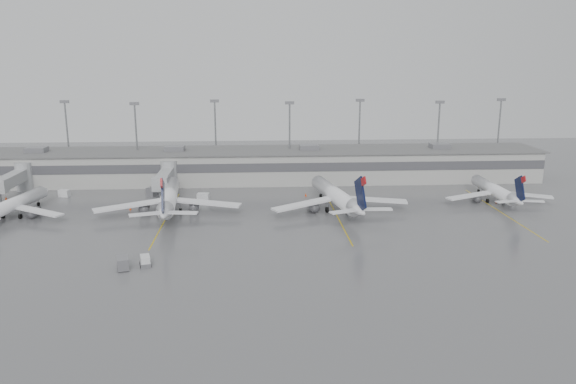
{
  "coord_description": "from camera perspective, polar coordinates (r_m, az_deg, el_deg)",
  "views": [
    {
      "loc": [
        0.72,
        -87.36,
        32.1
      ],
      "look_at": [
        7.41,
        24.0,
        5.0
      ],
      "focal_mm": 35.0,
      "sensor_mm": 36.0,
      "label": 1
    }
  ],
  "objects": [
    {
      "name": "gse_uld_a",
      "position": [
        141.47,
        -21.78,
        -0.11
      ],
      "size": [
        2.57,
        1.97,
        1.64
      ],
      "primitive_type": "cube",
      "rotation": [
        0.0,
        0.0,
        -0.19
      ],
      "color": "silver",
      "rests_on": "ground"
    },
    {
      "name": "cone_b",
      "position": [
        124.73,
        -15.72,
        -1.59
      ],
      "size": [
        0.5,
        0.5,
        0.8
      ],
      "primitive_type": "cone",
      "color": "#ED3B04",
      "rests_on": "ground"
    },
    {
      "name": "jet_bridge_right",
      "position": [
        137.68,
        -12.23,
        1.51
      ],
      "size": [
        4.0,
        17.2,
        7.0
      ],
      "color": "#949698",
      "rests_on": "ground"
    },
    {
      "name": "baggage_cart",
      "position": [
        90.93,
        -16.44,
        -6.94
      ],
      "size": [
        2.38,
        3.28,
        1.9
      ],
      "rotation": [
        0.0,
        0.0,
        0.26
      ],
      "color": "slate",
      "rests_on": "ground"
    },
    {
      "name": "cone_a",
      "position": [
        144.1,
        -26.73,
        -0.54
      ],
      "size": [
        0.49,
        0.49,
        0.78
      ],
      "primitive_type": "cone",
      "color": "#ED3B04",
      "rests_on": "ground"
    },
    {
      "name": "gse_uld_c",
      "position": [
        136.25,
        3.79,
        0.38
      ],
      "size": [
        2.78,
        2.16,
        1.75
      ],
      "primitive_type": "cube",
      "rotation": [
        0.0,
        0.0,
        0.22
      ],
      "color": "silver",
      "rests_on": "ground"
    },
    {
      "name": "gse_uld_b",
      "position": [
        128.54,
        -8.61,
        -0.54
      ],
      "size": [
        2.8,
        2.02,
        1.86
      ],
      "primitive_type": "cube",
      "rotation": [
        0.0,
        0.0,
        -0.11
      ],
      "color": "silver",
      "rests_on": "ground"
    },
    {
      "name": "cone_c",
      "position": [
        131.91,
        1.82,
        -0.26
      ],
      "size": [
        0.49,
        0.49,
        0.78
      ],
      "primitive_type": "cone",
      "color": "#ED3B04",
      "rests_on": "ground"
    },
    {
      "name": "jet_bridge_left",
      "position": [
        147.2,
        -25.82,
        1.22
      ],
      "size": [
        4.0,
        17.2,
        7.0
      ],
      "color": "#949698",
      "rests_on": "ground"
    },
    {
      "name": "cone_d",
      "position": [
        134.4,
        20.39,
        -0.9
      ],
      "size": [
        0.39,
        0.39,
        0.61
      ],
      "primitive_type": "cone",
      "color": "#ED3B04",
      "rests_on": "ground"
    },
    {
      "name": "jet_far_right",
      "position": [
        134.15,
        20.35,
        0.14
      ],
      "size": [
        24.3,
        27.21,
        8.81
      ],
      "rotation": [
        0.0,
        0.0,
        0.0
      ],
      "color": "white",
      "rests_on": "ground"
    },
    {
      "name": "jet_mid_left",
      "position": [
        119.25,
        -12.03,
        -0.58
      ],
      "size": [
        30.08,
        33.82,
        10.94
      ],
      "rotation": [
        0.0,
        0.0,
        0.08
      ],
      "color": "white",
      "rests_on": "ground"
    },
    {
      "name": "light_masts",
      "position": [
        152.44,
        -3.7,
        6.06
      ],
      "size": [
        142.4,
        8.0,
        20.6
      ],
      "color": "gray",
      "rests_on": "ground"
    },
    {
      "name": "gse_loader",
      "position": [
        136.29,
        -13.55,
        0.07
      ],
      "size": [
        3.11,
        3.69,
        1.97
      ],
      "primitive_type": "cube",
      "rotation": [
        0.0,
        0.0,
        -0.43
      ],
      "color": "slate",
      "rests_on": "ground"
    },
    {
      "name": "ground",
      "position": [
        93.07,
        -3.7,
        -6.55
      ],
      "size": [
        260.0,
        260.0,
        0.0
      ],
      "primitive_type": "plane",
      "color": "#575759",
      "rests_on": "ground"
    },
    {
      "name": "baggage_tug",
      "position": [
        91.47,
        -14.3,
        -6.9
      ],
      "size": [
        2.25,
        2.93,
        1.68
      ],
      "rotation": [
        0.0,
        0.0,
        0.26
      ],
      "color": "silver",
      "rests_on": "ground"
    },
    {
      "name": "stand_markings",
      "position": [
        115.89,
        -3.66,
        -2.45
      ],
      "size": [
        105.25,
        40.0,
        0.01
      ],
      "color": "gold",
      "rests_on": "ground"
    },
    {
      "name": "jet_far_left",
      "position": [
        126.73,
        -26.26,
        -1.17
      ],
      "size": [
        24.07,
        27.22,
        8.87
      ],
      "rotation": [
        0.0,
        0.0,
        -0.18
      ],
      "color": "white",
      "rests_on": "ground"
    },
    {
      "name": "terminal",
      "position": [
        148.0,
        -3.66,
        2.75
      ],
      "size": [
        152.0,
        17.0,
        9.45
      ],
      "color": "#A7A7A2",
      "rests_on": "ground"
    },
    {
      "name": "jet_mid_right",
      "position": [
        118.94,
        4.98,
        -0.39
      ],
      "size": [
        29.2,
        33.02,
        10.76
      ],
      "rotation": [
        0.0,
        0.0,
        0.18
      ],
      "color": "white",
      "rests_on": "ground"
    }
  ]
}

